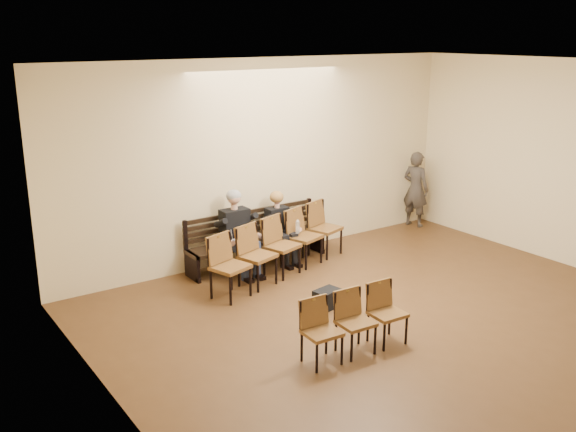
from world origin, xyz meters
The scene contains 11 objects.
ground centered at (0.00, 0.00, 0.00)m, with size 10.00×10.00×0.00m, color #54361C.
room_walls centered at (0.00, 0.79, 2.54)m, with size 8.02×10.01×3.51m.
bench centered at (-0.42, 4.65, 0.23)m, with size 2.60×0.90×0.45m, color black.
seated_man centered at (-0.87, 4.53, 0.70)m, with size 0.58×0.81×1.40m, color black, non-canonical shape.
seated_woman centered at (-0.02, 4.53, 0.56)m, with size 0.49×0.67×1.13m, color black, non-canonical shape.
laptop centered at (-0.87, 4.34, 0.57)m, with size 0.32×0.25×0.23m, color #B8B7BC.
water_bottle centered at (0.14, 4.23, 0.57)m, with size 0.07×0.07×0.24m, color silver.
bag centered at (-0.56, 2.50, 0.14)m, with size 0.38×0.26×0.28m, color black.
passerby centered at (3.50, 4.75, 0.90)m, with size 0.66×0.43×1.80m, color #3B3530.
chair_row_front centered at (-0.34, 4.00, 0.49)m, with size 3.00×0.53×0.98m, color brown.
chair_row_back centered at (-1.11, 1.22, 0.40)m, with size 1.45×0.44×0.81m, color brown.
Camera 1 is at (-5.98, -4.33, 3.92)m, focal length 40.00 mm.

